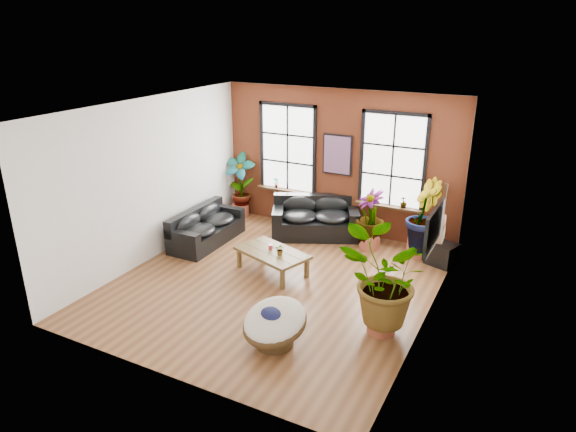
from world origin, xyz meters
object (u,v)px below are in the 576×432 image
Objects in this scene: papasan_chair at (274,323)px; sofa_left at (205,228)px; coffee_table at (272,254)px; sofa_back at (315,219)px.

sofa_left is at bearing 157.70° from papasan_chair.
coffee_table is 1.27× the size of papasan_chair.
coffee_table is (2.18, -0.66, 0.06)m from sofa_left.
coffee_table is at bearing -113.85° from sofa_back.
sofa_left is 4.52m from papasan_chair.
sofa_back is 1.35× the size of coffee_table.
sofa_left is 1.54× the size of papasan_chair.
papasan_chair reaches higher than coffee_table.
sofa_back is 2.27m from coffee_table.
coffee_table is (0.04, -2.27, -0.00)m from sofa_back.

